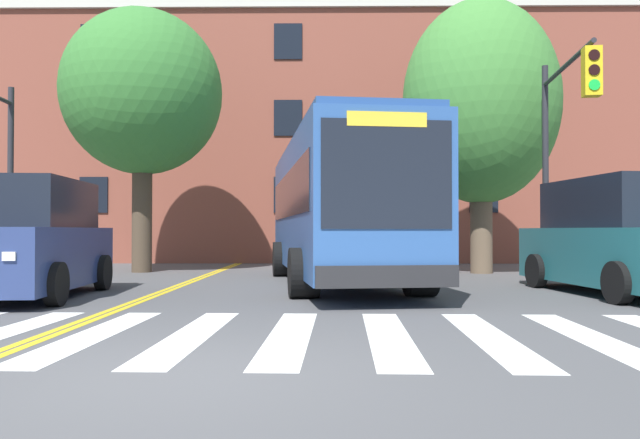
# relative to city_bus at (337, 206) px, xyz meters

# --- Properties ---
(ground_plane) EXTENTS (120.00, 120.00, 0.00)m
(ground_plane) POSITION_rel_city_bus_xyz_m (-1.63, -9.77, -1.89)
(ground_plane) COLOR #4C4C4F
(crosswalk) EXTENTS (16.43, 4.39, 0.01)m
(crosswalk) POSITION_rel_city_bus_xyz_m (-2.51, -7.58, -1.89)
(crosswalk) COLOR white
(crosswalk) RESTS_ON ground
(lane_line_yellow_inner) EXTENTS (0.12, 36.00, 0.01)m
(lane_line_yellow_inner) POSITION_rel_city_bus_xyz_m (-3.76, 6.42, -1.89)
(lane_line_yellow_inner) COLOR gold
(lane_line_yellow_inner) RESTS_ON ground
(lane_line_yellow_outer) EXTENTS (0.12, 36.00, 0.01)m
(lane_line_yellow_outer) POSITION_rel_city_bus_xyz_m (-3.60, 6.42, -1.89)
(lane_line_yellow_outer) COLOR gold
(lane_line_yellow_outer) RESTS_ON ground
(city_bus) EXTENTS (3.88, 10.92, 3.50)m
(city_bus) POSITION_rel_city_bus_xyz_m (0.00, 0.00, 0.00)
(city_bus) COLOR #2D5699
(city_bus) RESTS_ON ground
(car_navy_near_lane) EXTENTS (2.48, 4.84, 2.28)m
(car_navy_near_lane) POSITION_rel_city_bus_xyz_m (-5.95, -3.38, -0.81)
(car_navy_near_lane) COLOR navy
(car_navy_near_lane) RESTS_ON ground
(car_teal_far_lane) EXTENTS (2.65, 5.37, 2.35)m
(car_teal_far_lane) POSITION_rel_city_bus_xyz_m (5.67, -2.64, -0.78)
(car_teal_far_lane) COLOR #236B70
(car_teal_far_lane) RESTS_ON ground
(traffic_light_near_corner) EXTENTS (0.60, 3.94, 5.60)m
(traffic_light_near_corner) POSITION_rel_city_bus_xyz_m (5.32, -0.60, 1.87)
(traffic_light_near_corner) COLOR #28282D
(traffic_light_near_corner) RESTS_ON ground
(street_tree_curbside_large) EXTENTS (4.96, 4.77, 8.27)m
(street_tree_curbside_large) POSITION_rel_city_bus_xyz_m (4.41, 3.51, 3.26)
(street_tree_curbside_large) COLOR brown
(street_tree_curbside_large) RESTS_ON ground
(street_tree_curbside_small) EXTENTS (6.25, 6.34, 8.14)m
(street_tree_curbside_small) POSITION_rel_city_bus_xyz_m (-5.97, 3.88, 3.65)
(street_tree_curbside_small) COLOR #4C3D2D
(street_tree_curbside_small) RESTS_ON ground
(building_facade) EXTENTS (37.92, 7.22, 10.69)m
(building_facade) POSITION_rel_city_bus_xyz_m (-1.77, 12.39, 3.46)
(building_facade) COLOR brown
(building_facade) RESTS_ON ground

